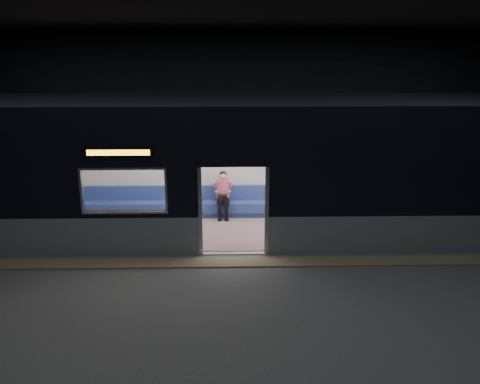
{
  "coord_description": "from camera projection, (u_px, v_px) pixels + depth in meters",
  "views": [
    {
      "loc": [
        -0.09,
        -9.66,
        4.65
      ],
      "look_at": [
        0.17,
        2.3,
        1.1
      ],
      "focal_mm": 38.0,
      "sensor_mm": 36.0,
      "label": 1
    }
  ],
  "objects": [
    {
      "name": "tactile_strip",
      "position": [
        234.0,
        262.0,
        11.11
      ],
      "size": [
        22.8,
        0.5,
        0.03
      ],
      "primitive_type": "cube",
      "color": "#8C7F59",
      "rests_on": "station_floor"
    },
    {
      "name": "station_envelope",
      "position": [
        234.0,
        96.0,
        9.54
      ],
      "size": [
        24.0,
        14.0,
        5.0
      ],
      "color": "black",
      "rests_on": "station_floor"
    },
    {
      "name": "station_floor",
      "position": [
        234.0,
        274.0,
        10.59
      ],
      "size": [
        24.0,
        14.0,
        0.01
      ],
      "primitive_type": "cube",
      "color": "#47494C",
      "rests_on": "ground"
    },
    {
      "name": "transit_map",
      "position": [
        377.0,
        162.0,
        13.94
      ],
      "size": [
        1.02,
        0.03,
        0.66
      ],
      "primitive_type": "cube",
      "color": "white",
      "rests_on": "metro_car"
    },
    {
      "name": "passenger",
      "position": [
        223.0,
        191.0,
        13.77
      ],
      "size": [
        0.39,
        0.63,
        1.26
      ],
      "rotation": [
        0.0,
        0.0,
        0.2
      ],
      "color": "black",
      "rests_on": "metro_car"
    },
    {
      "name": "metro_car",
      "position": [
        233.0,
        160.0,
        12.5
      ],
      "size": [
        18.0,
        3.04,
        3.35
      ],
      "color": "gray",
      "rests_on": "station_floor"
    },
    {
      "name": "handbag",
      "position": [
        223.0,
        197.0,
        13.61
      ],
      "size": [
        0.28,
        0.26,
        0.12
      ],
      "primitive_type": "cube",
      "rotation": [
        0.0,
        0.0,
        -0.25
      ],
      "color": "black",
      "rests_on": "passenger"
    }
  ]
}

